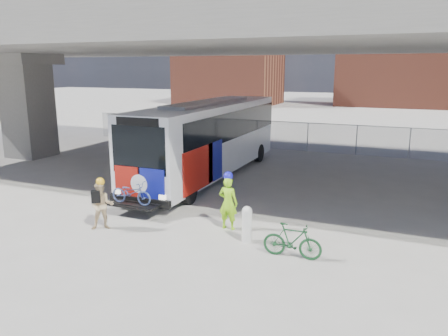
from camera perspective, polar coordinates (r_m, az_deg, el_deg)
The scene contains 9 objects.
ground at distance 17.59m, azimuth -0.96°, elevation -4.29°, with size 160.00×160.00×0.00m, color #9E9991.
bus at distance 21.17m, azimuth -1.94°, elevation 4.51°, with size 2.67×12.90×3.69m.
overpass at distance 20.56m, azimuth 3.70°, elevation 16.64°, with size 40.00×16.00×7.95m.
chainlink_fence at distance 28.44m, azimuth 8.94°, elevation 5.14°, with size 30.00×0.06×30.00m.
brick_buildings at distance 63.82m, azimuth 18.44°, elevation 12.51°, with size 54.00×22.00×12.00m.
bollard at distance 13.39m, azimuth 3.00°, elevation -7.18°, with size 0.30×0.30×1.15m.
cyclist_hivis at distance 14.34m, azimuth 0.55°, elevation -4.40°, with size 0.66×0.45×1.95m.
cyclist_tan at distance 14.89m, azimuth -15.68°, elevation -4.68°, with size 0.98×0.93×1.76m.
bike_parked at distance 12.50m, azimuth 8.91°, elevation -9.38°, with size 0.47×1.67×1.00m, color #164522.
Camera 1 is at (6.84, -15.35, 5.22)m, focal length 35.00 mm.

